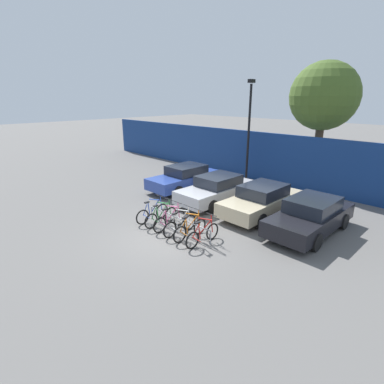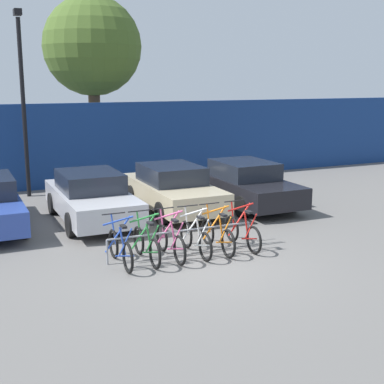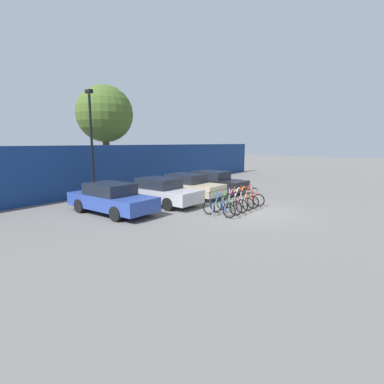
{
  "view_description": "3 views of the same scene",
  "coord_description": "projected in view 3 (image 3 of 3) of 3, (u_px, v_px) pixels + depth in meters",
  "views": [
    {
      "loc": [
        8.18,
        -6.67,
        5.16
      ],
      "look_at": [
        -0.88,
        2.21,
        1.11
      ],
      "focal_mm": 28.0,
      "sensor_mm": 36.0,
      "label": 1
    },
    {
      "loc": [
        -4.7,
        -10.06,
        3.91
      ],
      "look_at": [
        0.83,
        2.18,
        1.08
      ],
      "focal_mm": 50.0,
      "sensor_mm": 36.0,
      "label": 2
    },
    {
      "loc": [
        -12.64,
        -6.36,
        3.25
      ],
      "look_at": [
        -1.38,
        2.18,
        0.9
      ],
      "focal_mm": 28.0,
      "sensor_mm": 36.0,
      "label": 3
    }
  ],
  "objects": [
    {
      "name": "bicycle_blue",
      "position": [
        219.0,
        208.0,
        13.25
      ],
      "size": [
        0.68,
        1.71,
        1.05
      ],
      "rotation": [
        0.0,
        0.0,
        0.07
      ],
      "color": "black",
      "rests_on": "ground"
    },
    {
      "name": "ground_plane",
      "position": [
        246.0,
        211.0,
        14.26
      ],
      "size": [
        120.0,
        120.0,
        0.0
      ],
      "primitive_type": "plane",
      "color": "#605E5B"
    },
    {
      "name": "car_beige",
      "position": [
        187.0,
        186.0,
        17.83
      ],
      "size": [
        1.91,
        4.4,
        1.4
      ],
      "color": "#C1B28E",
      "rests_on": "ground"
    },
    {
      "name": "car_silver",
      "position": [
        160.0,
        191.0,
        15.76
      ],
      "size": [
        1.91,
        4.47,
        1.4
      ],
      "color": "#B7B7BC",
      "rests_on": "ground"
    },
    {
      "name": "bicycle_green",
      "position": [
        226.0,
        206.0,
        13.72
      ],
      "size": [
        0.68,
        1.71,
        1.05
      ],
      "rotation": [
        0.0,
        0.0,
        -0.02
      ],
      "color": "black",
      "rests_on": "ground"
    },
    {
      "name": "car_black",
      "position": [
        212.0,
        182.0,
        19.59
      ],
      "size": [
        1.91,
        4.45,
        1.4
      ],
      "color": "black",
      "rests_on": "ground"
    },
    {
      "name": "bicycle_white",
      "position": [
        238.0,
        202.0,
        14.64
      ],
      "size": [
        0.68,
        1.71,
        1.05
      ],
      "rotation": [
        0.0,
        0.0,
        0.04
      ],
      "color": "black",
      "rests_on": "ground"
    },
    {
      "name": "bike_rack",
      "position": [
        233.0,
        200.0,
        14.5
      ],
      "size": [
        3.54,
        0.04,
        0.57
      ],
      "color": "gray",
      "rests_on": "ground"
    },
    {
      "name": "tree_behind_hoarding",
      "position": [
        105.0,
        115.0,
        20.66
      ],
      "size": [
        3.87,
        3.87,
        7.13
      ],
      "color": "brown",
      "rests_on": "ground"
    },
    {
      "name": "hoarding_wall",
      "position": [
        116.0,
        169.0,
        19.67
      ],
      "size": [
        36.0,
        0.16,
        3.08
      ],
      "primitive_type": "cube",
      "color": "navy",
      "rests_on": "ground"
    },
    {
      "name": "car_blue",
      "position": [
        112.0,
        198.0,
        13.8
      ],
      "size": [
        1.91,
        4.51,
        1.4
      ],
      "color": "#2D479E",
      "rests_on": "ground"
    },
    {
      "name": "bicycle_orange",
      "position": [
        243.0,
        200.0,
        15.09
      ],
      "size": [
        0.68,
        1.71,
        1.05
      ],
      "rotation": [
        0.0,
        0.0,
        0.02
      ],
      "color": "black",
      "rests_on": "ground"
    },
    {
      "name": "bicycle_pink",
      "position": [
        232.0,
        204.0,
        14.16
      ],
      "size": [
        0.68,
        1.71,
        1.05
      ],
      "rotation": [
        0.0,
        0.0,
        0.01
      ],
      "color": "black",
      "rests_on": "ground"
    },
    {
      "name": "lamp_post",
      "position": [
        92.0,
        139.0,
        16.86
      ],
      "size": [
        0.24,
        0.44,
        6.12
      ],
      "color": "black",
      "rests_on": "ground"
    },
    {
      "name": "bicycle_red",
      "position": [
        249.0,
        198.0,
        15.61
      ],
      "size": [
        0.68,
        1.71,
        1.05
      ],
      "rotation": [
        0.0,
        0.0,
        -0.03
      ],
      "color": "black",
      "rests_on": "ground"
    }
  ]
}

